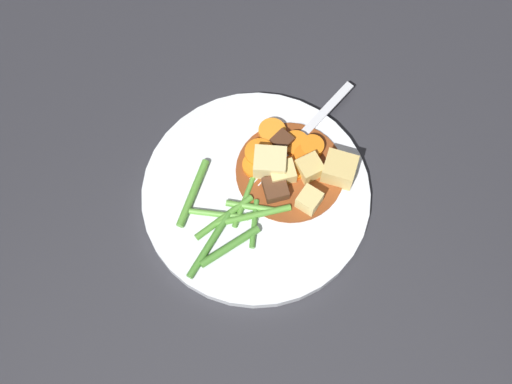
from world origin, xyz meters
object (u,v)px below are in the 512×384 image
object	(u,v)px
carrot_slice_0	(312,147)
meat_chunk_0	(275,189)
carrot_slice_6	(260,154)
potato_chunk_0	(339,169)
carrot_slice_5	(296,144)
carrot_slice_1	(256,166)
carrot_slice_3	(304,156)
dinner_plate	(256,194)
potato_chunk_1	(310,168)
potato_chunk_3	(284,175)
potato_chunk_4	(309,201)
meat_chunk_1	(282,142)
carrot_slice_2	(272,132)
potato_chunk_2	(270,163)
fork	(301,136)
carrot_slice_4	(293,170)

from	to	relation	value
carrot_slice_0	meat_chunk_0	size ratio (longest dim) A/B	0.99
carrot_slice_6	potato_chunk_0	world-z (taller)	potato_chunk_0
carrot_slice_5	carrot_slice_1	bearing A→B (deg)	177.65
carrot_slice_3	potato_chunk_0	xyz separation A→B (m)	(0.02, -0.04, 0.01)
dinner_plate	potato_chunk_0	world-z (taller)	potato_chunk_0
carrot_slice_6	potato_chunk_1	bearing A→B (deg)	-52.47
dinner_plate	carrot_slice_0	size ratio (longest dim) A/B	9.63
potato_chunk_3	potato_chunk_4	size ratio (longest dim) A/B	1.16
carrot_slice_5	potato_chunk_0	world-z (taller)	potato_chunk_0
potato_chunk_0	potato_chunk_1	bearing A→B (deg)	142.53
potato_chunk_0	carrot_slice_3	bearing A→B (deg)	120.04
carrot_slice_1	meat_chunk_1	size ratio (longest dim) A/B	1.47
potato_chunk_0	potato_chunk_1	distance (m)	0.03
carrot_slice_1	potato_chunk_3	distance (m)	0.04
carrot_slice_0	potato_chunk_0	bearing A→B (deg)	-79.64
carrot_slice_2	potato_chunk_1	world-z (taller)	potato_chunk_1
potato_chunk_1	carrot_slice_3	bearing A→B (deg)	74.95
potato_chunk_2	meat_chunk_1	xyz separation A→B (m)	(0.03, 0.02, -0.01)
potato_chunk_3	fork	xyz separation A→B (m)	(0.05, 0.03, -0.01)
carrot_slice_1	carrot_slice_3	world-z (taller)	carrot_slice_3
dinner_plate	potato_chunk_1	size ratio (longest dim) A/B	9.97
carrot_slice_2	potato_chunk_3	size ratio (longest dim) A/B	1.12
carrot_slice_6	fork	bearing A→B (deg)	-5.66
carrot_slice_3	potato_chunk_1	distance (m)	0.02
carrot_slice_0	potato_chunk_4	world-z (taller)	potato_chunk_4
potato_chunk_0	meat_chunk_0	xyz separation A→B (m)	(-0.07, 0.02, -0.01)
dinner_plate	potato_chunk_3	world-z (taller)	potato_chunk_3
carrot_slice_4	carrot_slice_5	xyz separation A→B (m)	(0.02, 0.03, 0.00)
carrot_slice_4	meat_chunk_1	world-z (taller)	meat_chunk_1
carrot_slice_5	fork	distance (m)	0.01
potato_chunk_3	fork	distance (m)	0.06
carrot_slice_2	potato_chunk_2	world-z (taller)	potato_chunk_2
carrot_slice_6	carrot_slice_1	bearing A→B (deg)	-139.32
potato_chunk_4	carrot_slice_5	bearing A→B (deg)	67.55
potato_chunk_1	meat_chunk_1	size ratio (longest dim) A/B	1.23
carrot_slice_4	potato_chunk_4	bearing A→B (deg)	-100.26
potato_chunk_1	potato_chunk_0	bearing A→B (deg)	-37.47
potato_chunk_3	potato_chunk_1	bearing A→B (deg)	-17.18
carrot_slice_1	carrot_slice_5	bearing A→B (deg)	-2.35
carrot_slice_3	potato_chunk_4	distance (m)	0.06
dinner_plate	potato_chunk_0	bearing A→B (deg)	-19.59
potato_chunk_4	carrot_slice_3	bearing A→B (deg)	61.09
potato_chunk_1	carrot_slice_2	bearing A→B (deg)	97.97
potato_chunk_2	meat_chunk_1	bearing A→B (deg)	31.45
carrot_slice_1	carrot_slice_3	size ratio (longest dim) A/B	1.30
carrot_slice_1	carrot_slice_3	xyz separation A→B (m)	(0.05, -0.02, 0.00)
dinner_plate	potato_chunk_4	world-z (taller)	potato_chunk_4
potato_chunk_1	potato_chunk_3	bearing A→B (deg)	162.82
potato_chunk_1	meat_chunk_1	bearing A→B (deg)	99.55
dinner_plate	potato_chunk_2	xyz separation A→B (m)	(0.03, 0.02, 0.02)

